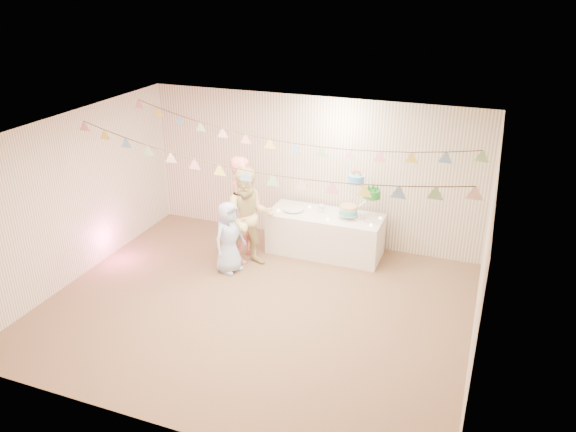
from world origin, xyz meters
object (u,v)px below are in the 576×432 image
(cake_stand, at_px, (360,195))
(person_child, at_px, (229,237))
(table, at_px, (325,234))
(person_adult_b, at_px, (249,218))
(person_adult_a, at_px, (244,209))

(cake_stand, height_order, person_child, cake_stand)
(cake_stand, relative_size, person_child, 0.65)
(cake_stand, bearing_deg, person_child, -146.44)
(table, xyz_separation_m, person_child, (-1.25, -1.15, 0.24))
(cake_stand, xyz_separation_m, person_child, (-1.80, -1.20, -0.54))
(table, height_order, person_child, person_child)
(cake_stand, height_order, person_adult_b, person_adult_b)
(person_adult_b, bearing_deg, person_child, -156.90)
(person_adult_b, distance_m, person_child, 0.45)
(cake_stand, bearing_deg, person_adult_b, -150.55)
(table, xyz_separation_m, person_adult_b, (-1.03, -0.84, 0.48))
(person_adult_b, bearing_deg, table, 8.53)
(person_child, bearing_deg, cake_stand, -35.27)
(table, bearing_deg, person_adult_b, -140.74)
(table, xyz_separation_m, person_adult_a, (-1.20, -0.67, 0.54))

